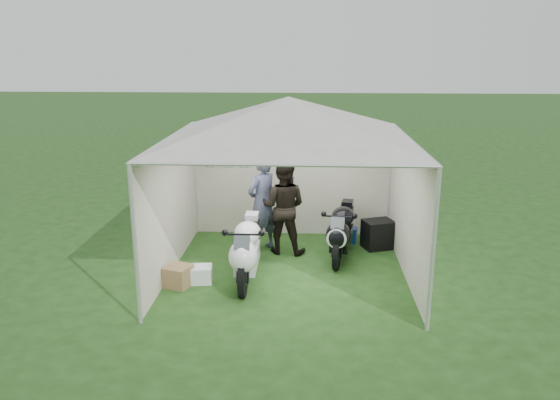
# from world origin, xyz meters

# --- Properties ---
(ground) EXTENTS (80.00, 80.00, 0.00)m
(ground) POSITION_xyz_m (0.00, 0.00, 0.00)
(ground) COLOR #1C3F13
(ground) RESTS_ON ground
(canopy_tent) EXTENTS (5.66, 5.66, 3.00)m
(canopy_tent) POSITION_xyz_m (-0.00, 0.03, 2.58)
(canopy_tent) COLOR silver
(canopy_tent) RESTS_ON ground
(motorcycle_white) EXTENTS (0.46, 2.03, 1.00)m
(motorcycle_white) POSITION_xyz_m (-0.66, -0.47, 0.56)
(motorcycle_white) COLOR black
(motorcycle_white) RESTS_ON ground
(motorcycle_black) EXTENTS (0.64, 1.92, 0.95)m
(motorcycle_black) POSITION_xyz_m (0.96, 0.67, 0.53)
(motorcycle_black) COLOR black
(motorcycle_black) RESTS_ON ground
(paddock_stand) EXTENTS (0.43, 0.31, 0.29)m
(paddock_stand) POSITION_xyz_m (1.12, 1.54, 0.15)
(paddock_stand) COLOR blue
(paddock_stand) RESTS_ON ground
(person_dark_jacket) EXTENTS (0.98, 0.82, 1.79)m
(person_dark_jacket) POSITION_xyz_m (-0.12, 0.91, 0.90)
(person_dark_jacket) COLOR black
(person_dark_jacket) RESTS_ON ground
(person_blue_jacket) EXTENTS (0.78, 0.80, 1.86)m
(person_blue_jacket) POSITION_xyz_m (-0.53, 1.02, 0.93)
(person_blue_jacket) COLOR #535877
(person_blue_jacket) RESTS_ON ground
(equipment_box) EXTENTS (0.67, 0.60, 0.55)m
(equipment_box) POSITION_xyz_m (1.70, 1.23, 0.28)
(equipment_box) COLOR black
(equipment_box) RESTS_ON ground
(crate_0) EXTENTS (0.45, 0.37, 0.28)m
(crate_0) POSITION_xyz_m (-1.44, -0.57, 0.14)
(crate_0) COLOR silver
(crate_0) RESTS_ON ground
(crate_1) EXTENTS (0.49, 0.49, 0.34)m
(crate_1) POSITION_xyz_m (-1.75, -0.74, 0.17)
(crate_1) COLOR olive
(crate_1) RESTS_ON ground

